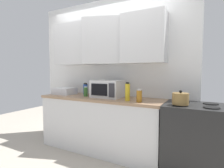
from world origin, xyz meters
TOP-DOWN VIEW (x-y plane):
  - wall_back_with_cabinets at (-0.00, -0.07)m, footprint 2.97×0.53m
  - counter_run at (0.00, -0.30)m, footprint 2.10×0.63m
  - stove_range at (1.43, -0.32)m, footprint 0.76×0.64m
  - kettle at (1.26, -0.46)m, footprint 0.20×0.20m
  - microwave at (0.12, -0.27)m, footprint 0.48×0.37m
  - dish_rack at (-0.79, -0.30)m, footprint 0.38×0.30m
  - bottle_blue_cleaner at (-0.44, -0.12)m, footprint 0.08×0.08m
  - bottle_yellow_mustard at (0.54, -0.43)m, footprint 0.07×0.07m
  - bottle_amber_vinegar at (0.73, -0.47)m, footprint 0.08×0.08m
  - bottle_green_oil at (-0.27, -0.35)m, footprint 0.07×0.07m

SIDE VIEW (x-z plane):
  - counter_run at x=0.00m, z-range 0.00..0.90m
  - stove_range at x=1.43m, z-range 0.00..0.91m
  - dish_rack at x=-0.79m, z-range 0.90..1.02m
  - bottle_green_oil at x=-0.27m, z-range 0.89..1.06m
  - kettle at x=1.26m, z-range 0.89..1.07m
  - bottle_amber_vinegar at x=0.73m, z-range 0.90..1.08m
  - bottle_blue_cleaner at x=-0.44m, z-range 0.89..1.10m
  - bottle_yellow_mustard at x=0.54m, z-range 0.89..1.16m
  - microwave at x=0.12m, z-range 0.90..1.18m
  - wall_back_with_cabinets at x=0.00m, z-range 0.27..2.87m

